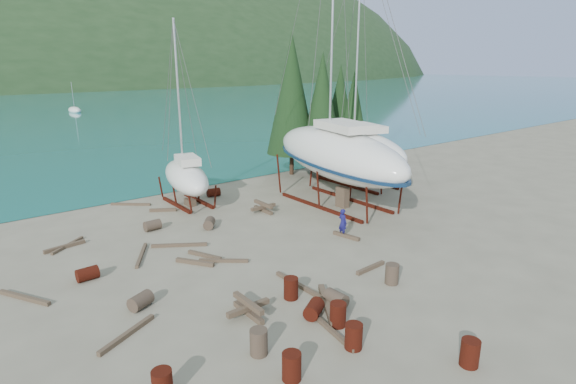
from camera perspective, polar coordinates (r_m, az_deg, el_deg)
ground at (r=21.22m, az=1.05°, el=-9.14°), size 600.00×600.00×0.00m
far_house_right at (r=209.22m, az=-27.45°, el=12.53°), size 6.60×5.60×5.60m
cypress_near_right at (r=36.63m, az=4.34°, el=10.87°), size 3.60×3.60×10.00m
cypress_mid_right at (r=36.35m, az=8.24°, el=9.33°), size 3.06×3.06×8.50m
cypress_back_left at (r=37.09m, az=0.48°, el=12.33°), size 4.14×4.14×11.50m
cypress_far_right at (r=39.47m, az=6.59°, el=10.33°), size 3.24×3.24×9.00m
moored_boat_mid at (r=97.77m, az=-25.47°, el=9.36°), size 2.00×5.00×6.05m
large_sailboat_near at (r=29.18m, az=6.18°, el=4.93°), size 6.88×14.26×21.60m
large_sailboat_far at (r=34.76m, az=9.01°, el=5.65°), size 6.20×11.72×17.80m
small_sailboat_shore at (r=30.15m, az=-12.81°, el=1.97°), size 3.88×7.64×11.69m
worker at (r=24.38m, az=6.96°, el=-3.89°), size 0.40×0.58×1.55m
drum_1 at (r=17.87m, az=6.12°, el=-13.30°), size 0.62×0.91×0.58m
drum_2 at (r=21.48m, az=-24.11°, el=-9.46°), size 0.90×0.61×0.58m
drum_3 at (r=15.53m, az=8.34°, el=-17.67°), size 0.58×0.58×0.88m
drum_4 at (r=32.05m, az=-9.44°, el=-0.05°), size 0.97×0.72×0.58m
drum_7 at (r=15.69m, az=22.10°, el=-18.41°), size 0.58×0.58×0.88m
drum_9 at (r=26.35m, az=-16.83°, el=-4.07°), size 0.91×0.62×0.58m
drum_10 at (r=16.59m, az=6.36°, el=-15.20°), size 0.58×0.58×0.88m
drum_11 at (r=25.94m, az=-9.96°, el=-3.92°), size 1.00×1.05×0.58m
drum_12 at (r=17.13m, az=3.30°, el=-14.62°), size 1.05×0.95×0.58m
drum_13 at (r=14.14m, az=0.46°, el=-21.27°), size 0.58×0.58×0.88m
drum_14 at (r=18.19m, az=0.38°, el=-12.11°), size 0.58×0.58×0.88m
drum_15 at (r=18.50m, az=-18.20°, el=-12.99°), size 1.04×0.89×0.58m
drum_16 at (r=15.14m, az=-3.74°, el=-18.47°), size 0.58×0.58×0.88m
drum_17 at (r=19.80m, az=13.06°, el=-10.09°), size 0.58×0.58×0.88m
timber_0 at (r=25.70m, az=-26.19°, el=-6.10°), size 1.87×1.51×0.14m
timber_1 at (r=24.43m, az=7.42°, el=-5.56°), size 0.51×1.62×0.19m
timber_2 at (r=25.53m, az=-26.49°, el=-6.22°), size 2.03×0.50×0.19m
timber_3 at (r=16.48m, az=5.23°, el=-16.89°), size 0.63×2.93×0.15m
timber_4 at (r=22.29m, az=-10.55°, el=-7.91°), size 0.93×1.83×0.17m
timber_5 at (r=19.12m, az=1.57°, el=-11.84°), size 0.20×3.10×0.16m
timber_6 at (r=29.52m, az=-15.59°, el=-2.22°), size 1.50×1.06×0.19m
timber_7 at (r=21.00m, az=10.45°, el=-9.44°), size 1.81×0.24×0.17m
timber_8 at (r=21.61m, az=-11.73°, el=-8.73°), size 1.24×1.72×0.19m
timber_9 at (r=31.44m, az=-19.36°, el=-1.47°), size 2.08×1.84×0.15m
timber_10 at (r=23.76m, az=-13.62°, el=-6.57°), size 2.44×1.67×0.16m
timber_11 at (r=21.60m, az=-8.17°, el=-8.62°), size 1.89×1.60×0.15m
timber_12 at (r=17.04m, az=-19.73°, el=-16.63°), size 2.32×1.27×0.17m
timber_15 at (r=23.10m, az=-18.12°, el=-7.62°), size 1.50×2.51×0.15m
timber_16 at (r=17.80m, az=4.95°, el=-14.04°), size 1.79×2.53×0.23m
timber_17 at (r=21.05m, az=-30.48°, el=-11.48°), size 1.48×2.41×0.16m
timber_pile_fore at (r=17.22m, az=-5.06°, el=-14.44°), size 1.80×1.80×0.60m
timber_pile_aft at (r=28.39m, az=-3.16°, el=-1.92°), size 1.80×1.80×0.60m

